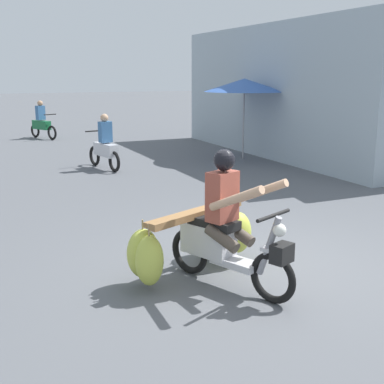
% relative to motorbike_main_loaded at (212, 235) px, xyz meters
% --- Properties ---
extents(ground_plane, '(120.00, 120.00, 0.00)m').
position_rel_motorbike_main_loaded_xyz_m(ground_plane, '(0.68, -0.12, -0.48)').
color(ground_plane, '#56595E').
extents(motorbike_main_loaded, '(1.81, 2.02, 1.58)m').
position_rel_motorbike_main_loaded_xyz_m(motorbike_main_loaded, '(0.00, 0.00, 0.00)').
color(motorbike_main_loaded, black).
rests_on(motorbike_main_loaded, ground).
extents(motorbike_distant_ahead_left, '(0.59, 1.60, 1.40)m').
position_rel_motorbike_main_loaded_xyz_m(motorbike_distant_ahead_left, '(0.58, 7.24, 0.08)').
color(motorbike_distant_ahead_left, black).
rests_on(motorbike_distant_ahead_left, ground).
extents(motorbike_distant_ahead_right, '(0.82, 1.50, 1.40)m').
position_rel_motorbike_main_loaded_xyz_m(motorbike_distant_ahead_right, '(0.04, 14.30, 0.08)').
color(motorbike_distant_ahead_right, black).
rests_on(motorbike_distant_ahead_right, ground).
extents(shopfront_building, '(3.33, 9.88, 3.72)m').
position_rel_motorbike_main_loaded_xyz_m(shopfront_building, '(6.85, 7.44, 1.38)').
color(shopfront_building, '#9EADB7').
rests_on(shopfront_building, ground).
extents(market_umbrella_near_shop, '(2.25, 2.25, 2.24)m').
position_rel_motorbike_main_loaded_xyz_m(market_umbrella_near_shop, '(4.57, 7.22, 1.57)').
color(market_umbrella_near_shop, '#99999E').
rests_on(market_umbrella_near_shop, ground).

